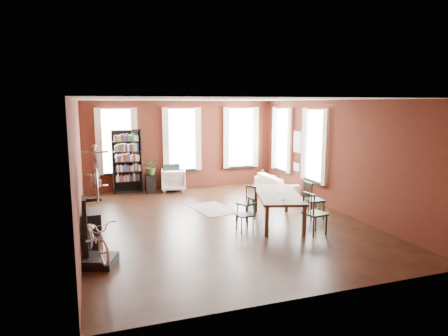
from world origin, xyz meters
name	(u,v)px	position (x,y,z in m)	size (l,w,h in m)	color
room	(222,139)	(0.25, 0.62, 2.14)	(9.00, 9.04, 3.22)	black
dining_table	(278,208)	(1.34, -0.69, 0.40)	(1.05, 2.32, 0.79)	brown
dining_chair_a	(245,215)	(0.28, -1.02, 0.41)	(0.38, 0.38, 0.82)	#173233
dining_chair_b	(246,203)	(0.69, -0.11, 0.45)	(0.41, 0.41, 0.89)	black
dining_chair_c	(315,213)	(1.78, -1.78, 0.51)	(0.47, 0.47, 1.03)	black
dining_chair_d	(314,200)	(2.49, -0.58, 0.51)	(0.47, 0.47, 1.01)	#193638
bookshelf	(127,161)	(-2.00, 4.30, 1.10)	(1.00, 0.32, 2.20)	black
white_armchair	(173,179)	(-0.43, 4.08, 0.43)	(0.83, 0.78, 0.86)	white
cream_sofa	(277,181)	(2.95, 2.60, 0.41)	(2.08, 0.61, 0.81)	beige
striped_rug	(212,209)	(0.14, 1.18, 0.01)	(0.98, 1.56, 0.01)	black
bike_trainer	(99,261)	(-3.18, -2.05, 0.09)	(0.61, 0.61, 0.18)	black
bike_wall_rack	(85,230)	(-3.40, -1.80, 0.65)	(0.16, 0.60, 1.30)	black
console_table	(92,228)	(-3.28, -0.90, 0.40)	(0.40, 0.80, 0.80)	black
plant_stand	(151,184)	(-1.26, 3.93, 0.33)	(0.33, 0.33, 0.65)	black
plant_by_sofa	(259,183)	(2.78, 3.70, 0.15)	(0.37, 0.67, 0.30)	#305E25
plant_small	(319,209)	(3.00, -0.06, 0.07)	(0.19, 0.37, 0.13)	#386227
bicycle_floor	(95,219)	(-3.22, -2.07, 0.94)	(0.53, 0.80, 1.53)	silver
bicycle_hung	(95,155)	(-3.15, -1.80, 2.13)	(0.47, 1.00, 1.66)	#A5A8AD
plant_on_stand	(151,168)	(-1.23, 3.90, 0.87)	(0.51, 0.57, 0.44)	#2C4F1F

